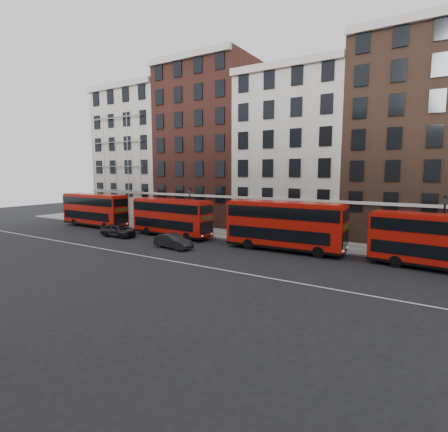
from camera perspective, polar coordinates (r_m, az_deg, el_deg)
The scene contains 14 objects.
ground at distance 28.86m, azimuth -1.06°, elevation -7.34°, with size 120.00×120.00×0.00m, color black.
pavement at distance 37.87m, azimuth 7.63°, elevation -3.74°, with size 80.00×5.00×0.15m, color slate.
kerb at distance 35.64m, azimuth 5.97°, elevation -4.41°, with size 80.00×0.30×0.16m, color gray.
road_centre_line at distance 27.26m, azimuth -3.37°, elevation -8.22°, with size 70.00×0.12×0.01m, color white.
building_terrace at distance 44.21m, azimuth 11.51°, elevation 11.00°, with size 64.00×11.95×22.00m.
bus_a at distance 49.00m, azimuth -20.38°, elevation 1.03°, with size 10.34×2.70×4.32m.
bus_b at distance 39.49m, azimuth -8.61°, elevation -0.10°, with size 10.11×2.96×4.20m.
bus_c at distance 32.45m, azimuth 9.78°, elevation -1.41°, with size 10.91×2.99×4.55m.
bus_d at distance 30.18m, azimuth 31.97°, elevation -3.48°, with size 10.08×3.32×4.16m.
car_rear at distance 40.82m, azimuth -16.92°, elevation -2.25°, with size 1.74×4.32×1.47m, color black.
car_front at distance 33.67m, azimuth -8.33°, elevation -4.10°, with size 1.44×4.13×1.36m, color black.
lamp_post_left at distance 41.30m, azimuth -5.56°, elevation 1.43°, with size 0.44×0.44×5.33m.
lamp_post_right at distance 32.64m, azimuth 32.18°, elevation -1.25°, with size 0.44×0.44×5.33m.
iron_railings at distance 39.75m, azimuth 8.96°, elevation -2.40°, with size 6.60×0.06×1.00m, color black, non-canonical shape.
Camera 1 is at (15.20, -23.41, 7.32)m, focal length 28.00 mm.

